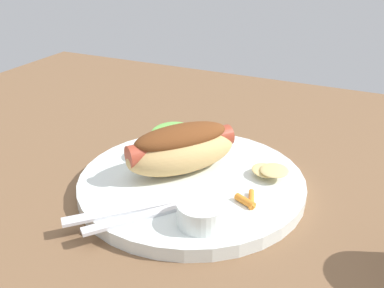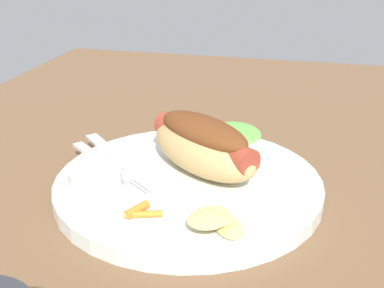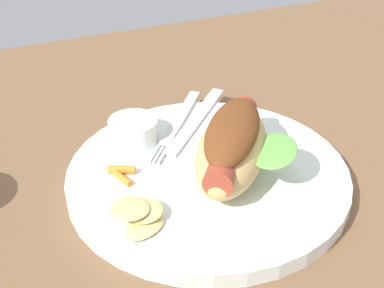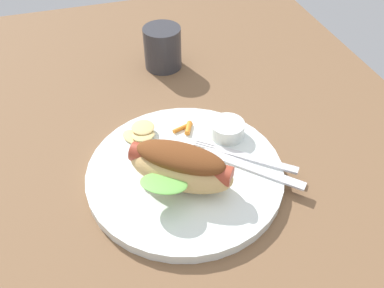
{
  "view_description": "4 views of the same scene",
  "coord_description": "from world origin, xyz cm",
  "px_view_note": "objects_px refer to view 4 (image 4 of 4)",
  "views": [
    {
      "loc": [
        -20.63,
        46.17,
        29.14
      ],
      "look_at": [
        0.89,
        0.9,
        5.09
      ],
      "focal_mm": 42.14,
      "sensor_mm": 36.0,
      "label": 1
    },
    {
      "loc": [
        -44.65,
        -8.5,
        25.46
      ],
      "look_at": [
        -1.35,
        2.17,
        6.12
      ],
      "focal_mm": 46.64,
      "sensor_mm": 36.0,
      "label": 2
    },
    {
      "loc": [
        -18.44,
        -36.87,
        33.32
      ],
      "look_at": [
        -1.07,
        4.37,
        4.05
      ],
      "focal_mm": 51.66,
      "sensor_mm": 36.0,
      "label": 3
    },
    {
      "loc": [
        37.43,
        -7.37,
        43.56
      ],
      "look_at": [
        -1.11,
        4.26,
        5.16
      ],
      "focal_mm": 38.09,
      "sensor_mm": 36.0,
      "label": 4
    }
  ],
  "objects_px": {
    "carrot_garnish": "(186,128)",
    "drinking_cup": "(163,48)",
    "chips_pile": "(140,133)",
    "knife": "(252,168)",
    "plate": "(186,176)",
    "hot_dog": "(180,166)",
    "fork": "(247,157)",
    "sauce_ramekin": "(227,129)"
  },
  "relations": [
    {
      "from": "plate",
      "to": "carrot_garnish",
      "type": "bearing_deg",
      "value": 163.74
    },
    {
      "from": "chips_pile",
      "to": "drinking_cup",
      "type": "xyz_separation_m",
      "value": [
        -0.2,
        0.09,
        0.02
      ]
    },
    {
      "from": "plate",
      "to": "sauce_ramekin",
      "type": "relative_size",
      "value": 5.36
    },
    {
      "from": "plate",
      "to": "carrot_garnish",
      "type": "relative_size",
      "value": 8.02
    },
    {
      "from": "sauce_ramekin",
      "to": "fork",
      "type": "bearing_deg",
      "value": 11.21
    },
    {
      "from": "plate",
      "to": "knife",
      "type": "xyz_separation_m",
      "value": [
        0.02,
        0.09,
        0.01
      ]
    },
    {
      "from": "carrot_garnish",
      "to": "knife",
      "type": "bearing_deg",
      "value": 31.54
    },
    {
      "from": "knife",
      "to": "carrot_garnish",
      "type": "relative_size",
      "value": 4.42
    },
    {
      "from": "knife",
      "to": "chips_pile",
      "type": "distance_m",
      "value": 0.18
    },
    {
      "from": "plate",
      "to": "drinking_cup",
      "type": "bearing_deg",
      "value": 172.23
    },
    {
      "from": "sauce_ramekin",
      "to": "knife",
      "type": "distance_m",
      "value": 0.08
    },
    {
      "from": "hot_dog",
      "to": "knife",
      "type": "distance_m",
      "value": 0.11
    },
    {
      "from": "plate",
      "to": "fork",
      "type": "bearing_deg",
      "value": 90.12
    },
    {
      "from": "carrot_garnish",
      "to": "hot_dog",
      "type": "bearing_deg",
      "value": -19.98
    },
    {
      "from": "hot_dog",
      "to": "carrot_garnish",
      "type": "distance_m",
      "value": 0.11
    },
    {
      "from": "hot_dog",
      "to": "sauce_ramekin",
      "type": "height_order",
      "value": "hot_dog"
    },
    {
      "from": "plate",
      "to": "chips_pile",
      "type": "relative_size",
      "value": 4.45
    },
    {
      "from": "plate",
      "to": "hot_dog",
      "type": "height_order",
      "value": "hot_dog"
    },
    {
      "from": "hot_dog",
      "to": "carrot_garnish",
      "type": "xyz_separation_m",
      "value": [
        -0.1,
        0.04,
        -0.03
      ]
    },
    {
      "from": "plate",
      "to": "sauce_ramekin",
      "type": "xyz_separation_m",
      "value": [
        -0.05,
        0.08,
        0.02
      ]
    },
    {
      "from": "hot_dog",
      "to": "drinking_cup",
      "type": "bearing_deg",
      "value": -62.83
    },
    {
      "from": "knife",
      "to": "hot_dog",
      "type": "bearing_deg",
      "value": 40.69
    },
    {
      "from": "hot_dog",
      "to": "chips_pile",
      "type": "xyz_separation_m",
      "value": [
        -0.11,
        -0.03,
        -0.02
      ]
    },
    {
      "from": "sauce_ramekin",
      "to": "fork",
      "type": "distance_m",
      "value": 0.06
    },
    {
      "from": "hot_dog",
      "to": "fork",
      "type": "xyz_separation_m",
      "value": [
        -0.02,
        0.1,
        -0.03
      ]
    },
    {
      "from": "sauce_ramekin",
      "to": "carrot_garnish",
      "type": "relative_size",
      "value": 1.5
    },
    {
      "from": "plate",
      "to": "hot_dog",
      "type": "relative_size",
      "value": 1.8
    },
    {
      "from": "sauce_ramekin",
      "to": "knife",
      "type": "xyz_separation_m",
      "value": [
        0.08,
        0.01,
        -0.01
      ]
    },
    {
      "from": "knife",
      "to": "chips_pile",
      "type": "bearing_deg",
      "value": 4.82
    },
    {
      "from": "plate",
      "to": "sauce_ramekin",
      "type": "bearing_deg",
      "value": 123.89
    },
    {
      "from": "hot_dog",
      "to": "chips_pile",
      "type": "relative_size",
      "value": 2.47
    },
    {
      "from": "sauce_ramekin",
      "to": "fork",
      "type": "height_order",
      "value": "sauce_ramekin"
    },
    {
      "from": "knife",
      "to": "drinking_cup",
      "type": "relative_size",
      "value": 1.93
    },
    {
      "from": "carrot_garnish",
      "to": "drinking_cup",
      "type": "bearing_deg",
      "value": 175.81
    },
    {
      "from": "chips_pile",
      "to": "plate",
      "type": "bearing_deg",
      "value": 26.96
    },
    {
      "from": "fork",
      "to": "carrot_garnish",
      "type": "bearing_deg",
      "value": -13.21
    },
    {
      "from": "chips_pile",
      "to": "carrot_garnish",
      "type": "xyz_separation_m",
      "value": [
        0.0,
        0.07,
        -0.0
      ]
    },
    {
      "from": "chips_pile",
      "to": "carrot_garnish",
      "type": "bearing_deg",
      "value": 86.15
    },
    {
      "from": "fork",
      "to": "drinking_cup",
      "type": "bearing_deg",
      "value": -41.49
    },
    {
      "from": "fork",
      "to": "plate",
      "type": "bearing_deg",
      "value": 38.68
    },
    {
      "from": "knife",
      "to": "carrot_garnish",
      "type": "xyz_separation_m",
      "value": [
        -0.11,
        -0.07,
        0.0
      ]
    },
    {
      "from": "chips_pile",
      "to": "fork",
      "type": "bearing_deg",
      "value": 56.88
    }
  ]
}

